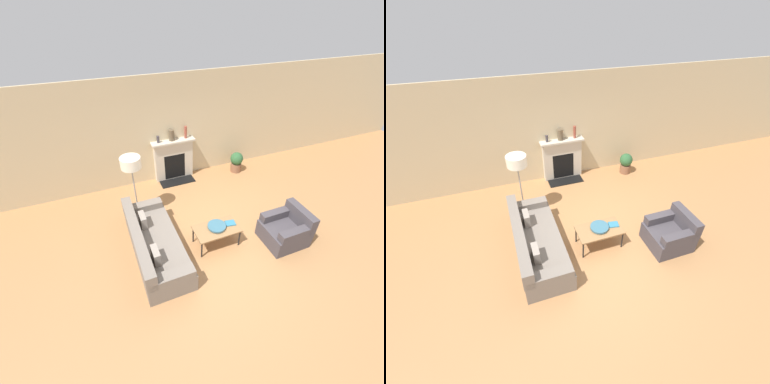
# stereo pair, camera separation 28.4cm
# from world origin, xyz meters

# --- Properties ---
(ground_plane) EXTENTS (18.00, 18.00, 0.00)m
(ground_plane) POSITION_xyz_m (0.00, 0.00, 0.00)
(ground_plane) COLOR #A87547
(wall_back) EXTENTS (18.00, 0.06, 2.90)m
(wall_back) POSITION_xyz_m (0.00, 2.94, 1.45)
(wall_back) COLOR #C6B289
(wall_back) RESTS_ON ground_plane
(fireplace) EXTENTS (1.23, 0.59, 1.20)m
(fireplace) POSITION_xyz_m (-0.02, 2.80, 0.59)
(fireplace) COLOR beige
(fireplace) RESTS_ON ground_plane
(couch) EXTENTS (0.92, 2.24, 0.79)m
(couch) POSITION_xyz_m (-1.36, 0.18, 0.29)
(couch) COLOR slate
(couch) RESTS_ON ground_plane
(armchair_near) EXTENTS (0.87, 0.81, 0.78)m
(armchair_near) POSITION_xyz_m (1.40, -0.50, 0.30)
(armchair_near) COLOR #423D42
(armchair_near) RESTS_ON ground_plane
(coffee_table) EXTENTS (0.95, 0.54, 0.45)m
(coffee_table) POSITION_xyz_m (-0.05, -0.04, 0.42)
(coffee_table) COLOR olive
(coffee_table) RESTS_ON ground_plane
(bowl) EXTENTS (0.39, 0.39, 0.06)m
(bowl) POSITION_xyz_m (-0.04, -0.01, 0.49)
(bowl) COLOR #38667A
(bowl) RESTS_ON coffee_table
(book) EXTENTS (0.24, 0.20, 0.02)m
(book) POSITION_xyz_m (0.28, -0.01, 0.47)
(book) COLOR teal
(book) RESTS_ON coffee_table
(floor_lamp) EXTENTS (0.45, 0.45, 1.60)m
(floor_lamp) POSITION_xyz_m (-1.40, 1.54, 1.38)
(floor_lamp) COLOR gray
(floor_lamp) RESTS_ON ground_plane
(mantel_vase_left) EXTENTS (0.07, 0.07, 0.19)m
(mantel_vase_left) POSITION_xyz_m (-0.43, 2.81, 1.29)
(mantel_vase_left) COLOR #3D383D
(mantel_vase_left) RESTS_ON fireplace
(mantel_vase_center_left) EXTENTS (0.15, 0.15, 0.30)m
(mantel_vase_center_left) POSITION_xyz_m (-0.05, 2.81, 1.35)
(mantel_vase_center_left) COLOR brown
(mantel_vase_center_left) RESTS_ON fireplace
(mantel_vase_center_right) EXTENTS (0.07, 0.07, 0.34)m
(mantel_vase_center_right) POSITION_xyz_m (0.36, 2.81, 1.37)
(mantel_vase_center_right) COLOR brown
(mantel_vase_center_right) RESTS_ON fireplace
(potted_plant) EXTENTS (0.38, 0.38, 0.63)m
(potted_plant) POSITION_xyz_m (1.85, 2.42, 0.34)
(potted_plant) COLOR brown
(potted_plant) RESTS_ON ground_plane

